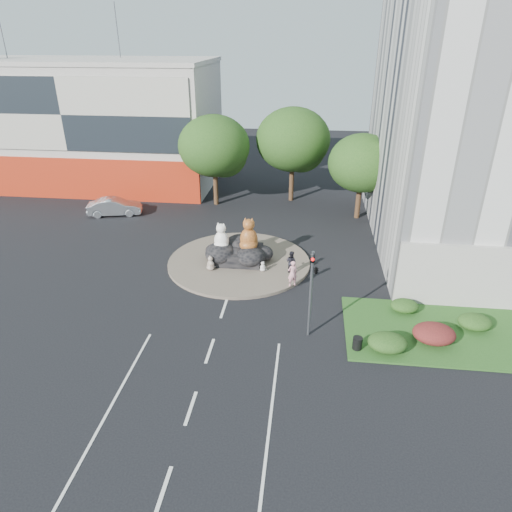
{
  "coord_description": "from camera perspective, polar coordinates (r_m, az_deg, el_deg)",
  "views": [
    {
      "loc": [
        4.57,
        -18.45,
        14.72
      ],
      "look_at": [
        1.54,
        7.23,
        2.0
      ],
      "focal_mm": 32.0,
      "sensor_mm": 36.0,
      "label": 1
    }
  ],
  "objects": [
    {
      "name": "ground",
      "position": [
        24.04,
        -5.79,
        -11.72
      ],
      "size": [
        120.0,
        120.0,
        0.0
      ],
      "primitive_type": "plane",
      "color": "black",
      "rests_on": "ground"
    },
    {
      "name": "rock_plinth",
      "position": [
        32.07,
        -2.16,
        0.15
      ],
      "size": [
        3.2,
        2.6,
        0.9
      ],
      "primitive_type": null,
      "color": "black",
      "rests_on": "roundabout_island"
    },
    {
      "name": "pedestrian_pink",
      "position": [
        28.81,
        4.58,
        -2.18
      ],
      "size": [
        0.75,
        0.65,
        1.74
      ],
      "primitive_type": "imported",
      "rotation": [
        0.0,
        0.0,
        3.59
      ],
      "color": "pink",
      "rests_on": "roundabout_island"
    },
    {
      "name": "tree_left",
      "position": [
        42.47,
        -5.14,
        13.21
      ],
      "size": [
        6.46,
        6.46,
        8.27
      ],
      "color": "#382314",
      "rests_on": "ground"
    },
    {
      "name": "cat_white",
      "position": [
        31.54,
        -4.35,
        2.51
      ],
      "size": [
        1.35,
        1.22,
        1.99
      ],
      "primitive_type": null,
      "rotation": [
        0.0,
        0.0,
        -0.17
      ],
      "color": "white",
      "rests_on": "rock_plinth"
    },
    {
      "name": "parked_car",
      "position": [
        42.67,
        -17.26,
        5.9
      ],
      "size": [
        4.9,
        2.71,
        1.53
      ],
      "primitive_type": "imported",
      "rotation": [
        0.0,
        0.0,
        1.82
      ],
      "color": "#B0B2B8",
      "rests_on": "ground"
    },
    {
      "name": "kitten_white",
      "position": [
        30.71,
        0.84,
        -1.26
      ],
      "size": [
        0.57,
        0.57,
        0.73
      ],
      "primitive_type": null,
      "rotation": [
        0.0,
        0.0,
        0.77
      ],
      "color": "silver",
      "rests_on": "roundabout_island"
    },
    {
      "name": "roundabout_island",
      "position": [
        32.31,
        -2.14,
        -0.73
      ],
      "size": [
        10.0,
        10.0,
        0.2
      ],
      "primitive_type": "cylinder",
      "color": "brown",
      "rests_on": "ground"
    },
    {
      "name": "hedge_mid_green",
      "position": [
        27.79,
        25.67,
        -7.44
      ],
      "size": [
        1.8,
        1.44,
        0.81
      ],
      "primitive_type": "ellipsoid",
      "color": "#163A12",
      "rests_on": "grass_verge"
    },
    {
      "name": "hedge_near_green",
      "position": [
        24.46,
        16.12,
        -10.36
      ],
      "size": [
        2.0,
        1.6,
        0.9
      ],
      "primitive_type": "ellipsoid",
      "color": "#163A12",
      "rests_on": "grass_verge"
    },
    {
      "name": "tree_right",
      "position": [
        40.07,
        13.19,
        10.93
      ],
      "size": [
        5.7,
        5.7,
        7.3
      ],
      "color": "#382314",
      "rests_on": "ground"
    },
    {
      "name": "grass_verge",
      "position": [
        27.02,
        21.74,
        -8.8
      ],
      "size": [
        10.0,
        6.0,
        0.12
      ],
      "primitive_type": "cube",
      "color": "#1E4B19",
      "rests_on": "ground"
    },
    {
      "name": "tree_mid",
      "position": [
        43.52,
        4.73,
        13.95
      ],
      "size": [
        6.84,
        6.84,
        8.76
      ],
      "color": "#382314",
      "rests_on": "ground"
    },
    {
      "name": "street_lamp",
      "position": [
        29.51,
        22.54,
        3.98
      ],
      "size": [
        2.34,
        0.22,
        8.06
      ],
      "color": "#595B60",
      "rests_on": "ground"
    },
    {
      "name": "traffic_light",
      "position": [
        23.27,
        7.21,
        -2.51
      ],
      "size": [
        0.44,
        1.24,
        5.0
      ],
      "color": "#595B60",
      "rests_on": "ground"
    },
    {
      "name": "kitten_calico",
      "position": [
        30.97,
        -5.7,
        -0.83
      ],
      "size": [
        0.81,
        0.81,
        1.02
      ],
      "primitive_type": null,
      "rotation": [
        0.0,
        0.0,
        -0.75
      ],
      "color": "beige",
      "rests_on": "roundabout_island"
    },
    {
      "name": "hedge_red",
      "position": [
        25.79,
        21.36,
        -9.03
      ],
      "size": [
        2.2,
        1.76,
        0.99
      ],
      "primitive_type": "ellipsoid",
      "color": "#481317",
      "rests_on": "grass_verge"
    },
    {
      "name": "hedge_back_green",
      "position": [
        27.9,
        18.08,
        -5.94
      ],
      "size": [
        1.6,
        1.28,
        0.72
      ],
      "primitive_type": "ellipsoid",
      "color": "#163A12",
      "rests_on": "grass_verge"
    },
    {
      "name": "shophouse_block",
      "position": [
        52.27,
        -19.7,
        15.34
      ],
      "size": [
        25.2,
        12.3,
        17.4
      ],
      "color": "#BAB3A8",
      "rests_on": "ground"
    },
    {
      "name": "pedestrian_dark",
      "position": [
        30.45,
        4.4,
        -0.73
      ],
      "size": [
        0.94,
        0.87,
        1.54
      ],
      "primitive_type": "imported",
      "rotation": [
        0.0,
        0.0,
        2.64
      ],
      "color": "black",
      "rests_on": "roundabout_island"
    },
    {
      "name": "litter_bin",
      "position": [
        24.25,
        12.56,
        -10.58
      ],
      "size": [
        0.53,
        0.53,
        0.67
      ],
      "primitive_type": "cylinder",
      "rotation": [
        0.0,
        0.0,
        0.08
      ],
      "color": "black",
      "rests_on": "grass_verge"
    },
    {
      "name": "cat_tabby",
      "position": [
        31.37,
        -0.9,
        2.82
      ],
      "size": [
        1.47,
        1.29,
        2.35
      ],
      "primitive_type": null,
      "rotation": [
        0.0,
        0.0,
        0.05
      ],
      "color": "#AA6923",
      "rests_on": "rock_plinth"
    }
  ]
}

